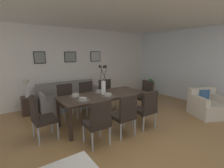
{
  "coord_description": "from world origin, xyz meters",
  "views": [
    {
      "loc": [
        -2.07,
        -2.35,
        1.8
      ],
      "look_at": [
        0.42,
        1.2,
        0.93
      ],
      "focal_mm": 26.12,
      "sensor_mm": 36.0,
      "label": 1
    }
  ],
  "objects": [
    {
      "name": "ceiling_panel",
      "position": [
        0.0,
        0.4,
        2.64
      ],
      "size": [
        9.0,
        7.2,
        0.08
      ],
      "primitive_type": "cube",
      "color": "white"
    },
    {
      "name": "dining_chair_mid_right",
      "position": [
        0.69,
        1.87,
        0.51
      ],
      "size": [
        0.46,
        0.46,
        0.92
      ],
      "color": "black",
      "rests_on": "ground"
    },
    {
      "name": "armchair",
      "position": [
        2.69,
        -0.3,
        0.29
      ],
      "size": [
        1.07,
        1.07,
        0.75
      ],
      "color": "beige",
      "rests_on": "ground"
    },
    {
      "name": "dining_chair_near_right",
      "position": [
        -0.61,
        1.9,
        0.51
      ],
      "size": [
        0.45,
        0.45,
        0.92
      ],
      "color": "black",
      "rests_on": "ground"
    },
    {
      "name": "dining_chair_near_left",
      "position": [
        -0.62,
        0.17,
        0.51
      ],
      "size": [
        0.44,
        0.44,
        0.92
      ],
      "color": "black",
      "rests_on": "ground"
    },
    {
      "name": "dining_chair_head_east",
      "position": [
        1.55,
        1.03,
        0.51
      ],
      "size": [
        0.45,
        0.45,
        0.92
      ],
      "color": "black",
      "rests_on": "ground"
    },
    {
      "name": "bowl_far_right",
      "position": [
        0.04,
        1.24,
        0.78
      ],
      "size": [
        0.17,
        0.17,
        0.07
      ],
      "color": "#B2ADA3",
      "rests_on": "dining_table"
    },
    {
      "name": "ground_plane",
      "position": [
        0.0,
        0.0,
        0.0
      ],
      "size": [
        9.0,
        9.0,
        0.0
      ],
      "primitive_type": "plane",
      "color": "olive"
    },
    {
      "name": "side_table",
      "position": [
        -1.45,
        2.74,
        0.26
      ],
      "size": [
        0.36,
        0.36,
        0.52
      ],
      "primitive_type": "cube",
      "color": "#33261E",
      "rests_on": "ground"
    },
    {
      "name": "dining_chair_mid_left",
      "position": [
        0.68,
        0.15,
        0.51
      ],
      "size": [
        0.46,
        0.46,
        0.92
      ],
      "color": "black",
      "rests_on": "ground"
    },
    {
      "name": "centerpiece_vase",
      "position": [
        0.05,
        1.03,
        1.02
      ],
      "size": [
        0.21,
        0.23,
        0.73
      ],
      "color": "white",
      "rests_on": "dining_table"
    },
    {
      "name": "bowl_near_right",
      "position": [
        -0.62,
        1.24,
        0.78
      ],
      "size": [
        0.17,
        0.17,
        0.07
      ],
      "color": "#B2ADA3",
      "rests_on": "dining_table"
    },
    {
      "name": "side_window_wall",
      "position": [
        3.65,
        0.4,
        1.3
      ],
      "size": [
        0.1,
        6.3,
        2.6
      ],
      "primitive_type": "cube",
      "color": "white",
      "rests_on": "ground"
    },
    {
      "name": "placemat_near_right",
      "position": [
        -0.62,
        1.24,
        0.74
      ],
      "size": [
        0.32,
        0.32,
        0.01
      ],
      "primitive_type": "cylinder",
      "color": "#4C4742",
      "rests_on": "dining_table"
    },
    {
      "name": "bowl_far_left",
      "position": [
        0.04,
        0.83,
        0.78
      ],
      "size": [
        0.17,
        0.17,
        0.07
      ],
      "color": "#B2ADA3",
      "rests_on": "dining_table"
    },
    {
      "name": "bowl_near_left",
      "position": [
        -0.62,
        0.83,
        0.78
      ],
      "size": [
        0.17,
        0.17,
        0.07
      ],
      "color": "#B2ADA3",
      "rests_on": "dining_table"
    },
    {
      "name": "dining_chair_head_west",
      "position": [
        -1.47,
        1.02,
        0.51
      ],
      "size": [
        0.47,
        0.47,
        0.92
      ],
      "color": "black",
      "rests_on": "ground"
    },
    {
      "name": "table_lamp",
      "position": [
        -1.45,
        2.74,
        0.89
      ],
      "size": [
        0.22,
        0.22,
        0.51
      ],
      "color": "beige",
      "rests_on": "side_table"
    },
    {
      "name": "placemat_far_right",
      "position": [
        0.04,
        1.24,
        0.74
      ],
      "size": [
        0.32,
        0.32,
        0.01
      ],
      "primitive_type": "cylinder",
      "color": "#4C4742",
      "rests_on": "dining_table"
    },
    {
      "name": "dining_table",
      "position": [
        0.04,
        1.03,
        0.67
      ],
      "size": [
        2.2,
        0.9,
        0.74
      ],
      "color": "#33261E",
      "rests_on": "ground"
    },
    {
      "name": "framed_picture_right",
      "position": [
        1.05,
        3.18,
        1.62
      ],
      "size": [
        0.41,
        0.03,
        0.39
      ],
      "color": "black"
    },
    {
      "name": "dining_chair_far_right",
      "position": [
        0.03,
        1.88,
        0.51
      ],
      "size": [
        0.46,
        0.46,
        0.92
      ],
      "color": "black",
      "rests_on": "ground"
    },
    {
      "name": "dining_chair_far_left",
      "position": [
        0.03,
        0.16,
        0.51
      ],
      "size": [
        0.45,
        0.45,
        0.92
      ],
      "color": "black",
      "rests_on": "ground"
    },
    {
      "name": "back_wall_panel",
      "position": [
        0.0,
        3.25,
        1.3
      ],
      "size": [
        9.0,
        0.1,
        2.6
      ],
      "primitive_type": "cube",
      "color": "silver",
      "rests_on": "ground"
    },
    {
      "name": "framed_picture_left",
      "position": [
        -0.96,
        3.18,
        1.62
      ],
      "size": [
        0.35,
        0.03,
        0.38
      ],
      "color": "black"
    },
    {
      "name": "potted_plant",
      "position": [
        3.16,
        2.32,
        0.37
      ],
      "size": [
        0.36,
        0.36,
        0.67
      ],
      "color": "brown",
      "rests_on": "ground"
    },
    {
      "name": "sofa",
      "position": [
        -0.21,
        2.7,
        0.28
      ],
      "size": [
        1.93,
        0.84,
        0.8
      ],
      "color": "gray",
      "rests_on": "ground"
    },
    {
      "name": "framed_picture_center",
      "position": [
        0.04,
        3.18,
        1.62
      ],
      "size": [
        0.42,
        0.03,
        0.36
      ],
      "color": "black"
    },
    {
      "name": "placemat_far_left",
      "position": [
        0.04,
        0.83,
        0.74
      ],
      "size": [
        0.32,
        0.32,
        0.01
      ],
      "primitive_type": "cylinder",
      "color": "#4C4742",
      "rests_on": "dining_table"
    },
    {
      "name": "placemat_near_left",
      "position": [
        -0.62,
        0.83,
        0.74
      ],
      "size": [
        0.32,
        0.32,
        0.01
      ],
      "primitive_type": "cylinder",
      "color": "#4C4742",
      "rests_on": "dining_table"
    }
  ]
}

